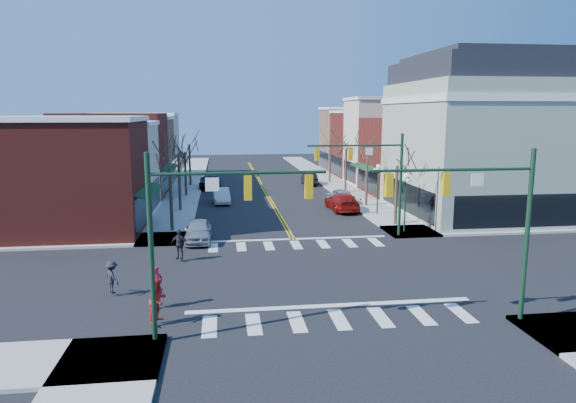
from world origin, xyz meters
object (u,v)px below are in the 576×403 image
object	(u,v)px
car_left_mid	(221,196)
car_right_far	(309,179)
lamppost_midblock	(378,181)
pedestrian_dark_a	(179,244)
car_left_near	(198,231)
car_right_mid	(340,196)
pedestrian_red_b	(158,300)
victorian_corner	(477,136)
pedestrian_dark_b	(112,277)
car_left_far	(210,182)
pedestrian_red_a	(157,286)
lamppost_corner	(406,193)
car_right_near	(342,202)

from	to	relation	value
car_left_mid	car_right_far	bearing A→B (deg)	43.98
lamppost_midblock	pedestrian_dark_a	distance (m)	19.45
car_left_near	car_right_mid	distance (m)	18.17
pedestrian_red_b	car_right_far	bearing A→B (deg)	16.09
victorian_corner	pedestrian_dark_b	world-z (taller)	victorian_corner
car_left_near	car_right_mid	xyz separation A→B (m)	(12.80, 12.89, 0.00)
car_right_far	car_left_far	bearing A→B (deg)	8.34
car_right_mid	pedestrian_red_a	distance (m)	28.52
car_left_mid	car_left_far	bearing A→B (deg)	94.06
victorian_corner	lamppost_midblock	bearing A→B (deg)	176.55
car_left_near	pedestrian_red_a	size ratio (longest dim) A/B	2.43
lamppost_midblock	car_left_far	distance (m)	22.71
car_right_far	pedestrian_dark_a	distance (m)	33.25
lamppost_midblock	car_left_mid	bearing A→B (deg)	149.27
car_left_near	pedestrian_dark_a	bearing A→B (deg)	-101.25
car_left_mid	pedestrian_red_b	bearing A→B (deg)	-98.48
pedestrian_dark_b	lamppost_corner	bearing A→B (deg)	-97.81
lamppost_midblock	car_left_far	bearing A→B (deg)	129.06
car_right_mid	car_left_far	bearing A→B (deg)	-50.63
lamppost_corner	pedestrian_dark_b	bearing A→B (deg)	-149.97
pedestrian_red_b	lamppost_corner	bearing A→B (deg)	-13.28
car_right_far	car_left_near	bearing A→B (deg)	66.29
lamppost_midblock	car_right_far	distance (m)	19.32
lamppost_corner	car_right_near	distance (m)	9.59
car_right_mid	pedestrian_red_a	size ratio (longest dim) A/B	2.44
car_left_mid	pedestrian_red_a	distance (m)	26.78
lamppost_corner	car_left_near	world-z (taller)	lamppost_corner
car_right_mid	pedestrian_dark_a	world-z (taller)	pedestrian_dark_a
victorian_corner	car_right_mid	bearing A→B (deg)	147.68
car_left_far	pedestrian_dark_b	size ratio (longest dim) A/B	3.32
car_right_far	pedestrian_red_a	size ratio (longest dim) A/B	2.44
lamppost_midblock	lamppost_corner	bearing A→B (deg)	-90.00
car_right_mid	car_right_far	distance (m)	13.15
car_right_near	pedestrian_red_a	world-z (taller)	pedestrian_red_a
lamppost_corner	car_left_near	bearing A→B (deg)	-178.04
lamppost_midblock	car_right_far	xyz separation A→B (m)	(-2.52, 19.02, -2.24)
lamppost_corner	car_right_mid	distance (m)	12.72
car_left_mid	car_left_near	bearing A→B (deg)	-99.36
car_left_near	pedestrian_red_b	bearing A→B (deg)	-94.53
pedestrian_dark_b	pedestrian_red_a	bearing A→B (deg)	-167.21
victorian_corner	car_right_far	size ratio (longest dim) A/B	3.27
car_right_mid	pedestrian_dark_a	size ratio (longest dim) A/B	2.49
car_left_far	car_right_near	bearing A→B (deg)	-52.19
lamppost_midblock	pedestrian_dark_b	size ratio (longest dim) A/B	2.79
car_left_near	car_left_mid	distance (m)	14.81
car_left_mid	pedestrian_red_a	size ratio (longest dim) A/B	2.40
victorian_corner	pedestrian_dark_b	bearing A→B (deg)	-148.06
car_left_mid	car_right_near	bearing A→B (deg)	-29.43
car_right_mid	pedestrian_red_a	world-z (taller)	pedestrian_red_a
victorian_corner	car_right_far	xyz separation A→B (m)	(-10.82, 19.52, -5.94)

